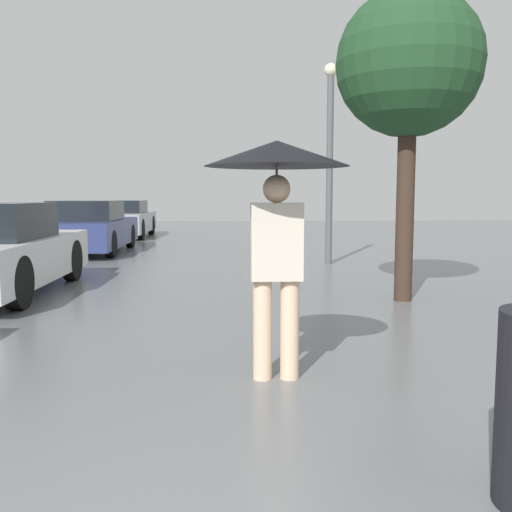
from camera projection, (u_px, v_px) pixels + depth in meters
pedestrian at (277, 187)px, 4.13m from camera, size 1.06×1.06×1.76m
parked_car_third at (89, 228)px, 13.74m from camera, size 1.68×4.13×1.25m
parked_car_farthest at (123, 219)px, 18.84m from camera, size 1.69×4.07×1.21m
tree at (409, 66)px, 7.16m from camera, size 1.84×1.84×3.95m
street_lamp at (330, 149)px, 11.22m from camera, size 0.27×0.27×3.92m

